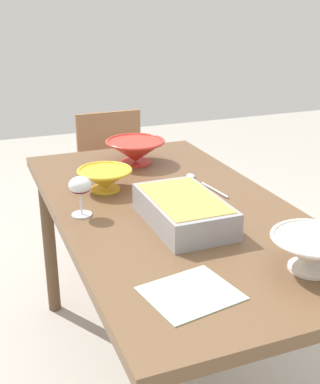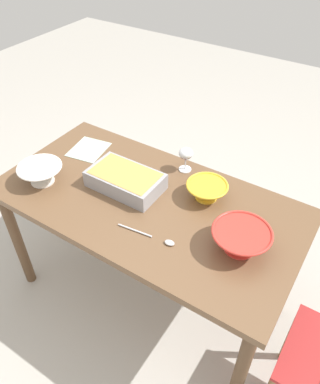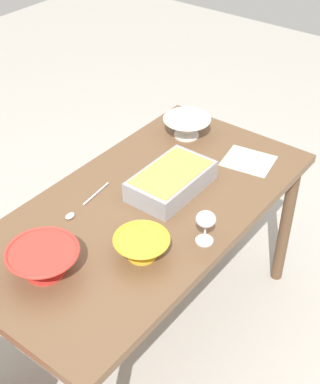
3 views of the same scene
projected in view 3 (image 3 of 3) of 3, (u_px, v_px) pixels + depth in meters
ground_plane at (148, 328)px, 2.60m from camera, size 8.00×8.00×0.00m
dining_table at (146, 222)px, 2.19m from camera, size 1.49×0.77×0.76m
wine_glass at (206, 221)px, 1.91m from camera, size 0.07×0.07×0.13m
casserole_dish at (171, 180)px, 2.19m from camera, size 0.36×0.21×0.09m
mixing_bowl at (142, 246)px, 1.88m from camera, size 0.20×0.20×0.08m
small_bowl at (187, 126)px, 2.52m from camera, size 0.22×0.22×0.10m
serving_bowl at (44, 260)px, 1.81m from camera, size 0.25×0.25×0.10m
serving_spoon at (80, 207)px, 2.11m from camera, size 0.27×0.05×0.01m
napkin at (248, 161)px, 2.38m from camera, size 0.22×0.24×0.00m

